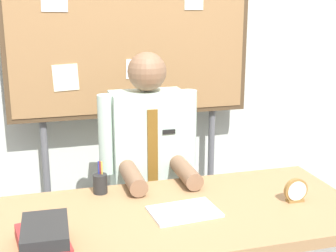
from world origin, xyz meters
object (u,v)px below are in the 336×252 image
book_stack (44,238)px  desk_clock (296,191)px  pen_holder (100,183)px  bulletin_board (131,43)px  open_notebook (184,212)px  person (149,183)px  desk (179,229)px

book_stack → desk_clock: size_ratio=2.75×
pen_holder → book_stack: bearing=-119.6°
bulletin_board → open_notebook: size_ratio=6.38×
person → open_notebook: (0.02, -0.60, 0.10)m
open_notebook → bulletin_board: bearing=91.1°
person → desk_clock: bearing=-48.4°
bulletin_board → desk_clock: 1.34m
person → book_stack: size_ratio=4.42×
desk_clock → pen_holder: 0.93m
book_stack → pen_holder: pen_holder is taller
desk → bulletin_board: 1.26m
open_notebook → book_stack: bearing=-164.6°
desk → person: bearing=90.0°
person → desk_clock: person is taller
bulletin_board → desk_clock: (0.56, -1.06, -0.61)m
open_notebook → desk_clock: size_ratio=2.61×
open_notebook → pen_holder: (-0.33, 0.33, 0.04)m
desk → bulletin_board: size_ratio=0.87×
desk → pen_holder: bearing=135.3°
person → desk_clock: size_ratio=12.13×
desk → person: (0.00, 0.58, -0.00)m
person → desk: bearing=-90.0°
desk → book_stack: (-0.59, -0.19, 0.14)m
book_stack → desk_clock: 1.15m
book_stack → desk_clock: bearing=7.1°
bulletin_board → pen_holder: 0.98m
book_stack → open_notebook: 0.63m
desk_clock → bulletin_board: bearing=117.8°
desk → book_stack: size_ratio=5.30×
book_stack → open_notebook: book_stack is taller
desk → person: 0.58m
desk → desk_clock: 0.58m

